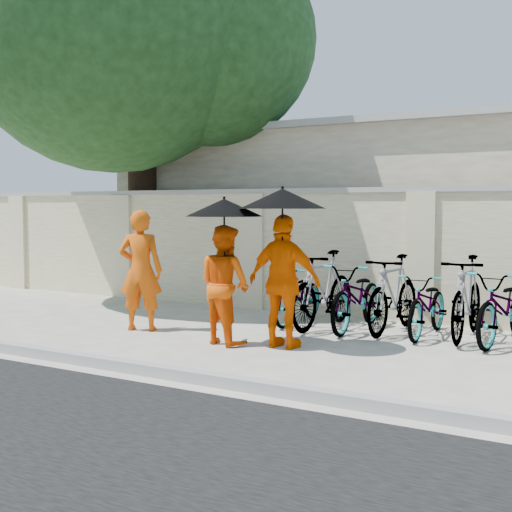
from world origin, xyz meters
The scene contains 17 objects.
ground centered at (0.00, 0.00, 0.00)m, with size 80.00×80.00×0.00m, color beige.
kerb centered at (0.00, -1.70, 0.06)m, with size 40.00×0.16×0.12m, color gray.
compound_wall centered at (1.00, 3.20, 1.00)m, with size 20.00×0.30×2.00m, color beige.
building_behind centered at (2.00, 7.00, 1.60)m, with size 14.00×6.00×3.20m, color beige.
shade_tree centered at (-3.66, 2.97, 5.10)m, with size 6.70×6.20×8.20m.
monk_left centered at (-1.22, 0.36, 0.87)m, with size 0.63×0.42×1.73m, color #D75009.
monk_center centered at (0.36, 0.16, 0.77)m, with size 0.75×0.58×1.54m, color #E74F06.
parasol_center centered at (0.41, 0.08, 1.76)m, with size 0.99×0.99×1.00m.
monk_right centered at (1.16, 0.31, 0.84)m, with size 0.99×0.41×1.68m, color #FD6100.
parasol_right centered at (1.18, 0.23, 1.88)m, with size 1.08×1.08×1.05m.
bike_0 centered at (0.41, 2.09, 0.43)m, with size 0.58×1.66×0.87m, color gray.
bike_1 centered at (0.92, 1.91, 0.57)m, with size 0.53×1.89×1.13m, color gray.
bike_2 centered at (1.43, 1.98, 0.49)m, with size 0.65×1.85×0.97m, color gray.
bike_3 centered at (1.94, 2.06, 0.55)m, with size 0.52×1.83×1.10m, color gray.
bike_4 centered at (2.45, 2.03, 0.44)m, with size 0.58×1.66×0.87m, color gray.
bike_5 centered at (2.96, 2.09, 0.56)m, with size 0.53×1.87×1.12m, color gray.
bike_6 centered at (3.47, 2.01, 0.48)m, with size 0.64×1.83×0.96m, color gray.
Camera 1 is at (5.50, -7.43, 1.78)m, focal length 50.00 mm.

